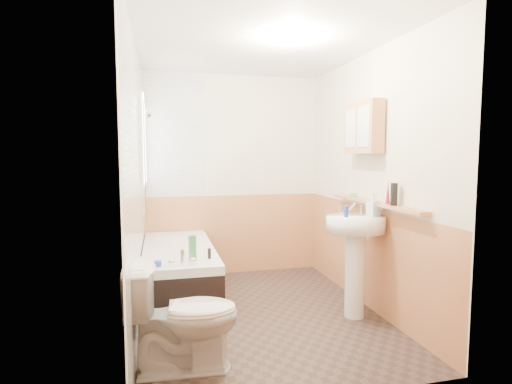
% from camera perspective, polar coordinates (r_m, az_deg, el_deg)
% --- Properties ---
extents(floor, '(2.80, 2.80, 0.00)m').
position_cam_1_polar(floor, '(3.97, 0.53, -16.95)').
color(floor, '#2E2320').
rests_on(floor, ground).
extents(ceiling, '(2.80, 2.80, 0.00)m').
position_cam_1_polar(ceiling, '(3.82, 0.56, 20.42)').
color(ceiling, white).
rests_on(ceiling, ground).
extents(wall_back, '(2.20, 0.02, 2.50)m').
position_cam_1_polar(wall_back, '(5.07, -3.34, 2.37)').
color(wall_back, beige).
rests_on(wall_back, ground).
extents(wall_front, '(2.20, 0.02, 2.50)m').
position_cam_1_polar(wall_front, '(2.35, 8.94, -0.89)').
color(wall_front, beige).
rests_on(wall_front, ground).
extents(wall_left, '(0.02, 2.80, 2.50)m').
position_cam_1_polar(wall_left, '(3.58, -16.93, 1.01)').
color(wall_left, beige).
rests_on(wall_left, ground).
extents(wall_right, '(0.02, 2.80, 2.50)m').
position_cam_1_polar(wall_right, '(4.10, 15.76, 1.53)').
color(wall_right, beige).
rests_on(wall_right, ground).
extents(wainscot_right, '(0.01, 2.80, 1.00)m').
position_cam_1_polar(wainscot_right, '(4.20, 15.25, -8.72)').
color(wainscot_right, tan).
rests_on(wainscot_right, wall_right).
extents(wainscot_front, '(2.20, 0.01, 1.00)m').
position_cam_1_polar(wainscot_front, '(2.56, 8.50, -17.78)').
color(wainscot_front, tan).
rests_on(wainscot_front, wall_front).
extents(wainscot_back, '(2.20, 0.01, 1.00)m').
position_cam_1_polar(wainscot_back, '(5.14, -3.26, -6.03)').
color(wainscot_back, tan).
rests_on(wainscot_back, wall_back).
extents(tile_cladding_left, '(0.01, 2.80, 2.50)m').
position_cam_1_polar(tile_cladding_left, '(3.58, -16.58, 1.02)').
color(tile_cladding_left, white).
rests_on(tile_cladding_left, wall_left).
extents(tile_return_back, '(0.75, 0.01, 1.50)m').
position_cam_1_polar(tile_return_back, '(4.97, -11.67, 7.99)').
color(tile_return_back, white).
rests_on(tile_return_back, wall_back).
extents(window, '(0.03, 0.79, 0.99)m').
position_cam_1_polar(window, '(4.53, -15.76, 6.92)').
color(window, white).
rests_on(window, wall_left).
extents(bathtub, '(0.70, 1.69, 0.71)m').
position_cam_1_polar(bathtub, '(4.27, -10.98, -11.22)').
color(bathtub, black).
rests_on(bathtub, floor).
extents(shower_riser, '(0.11, 0.08, 1.23)m').
position_cam_1_polar(shower_riser, '(4.21, -15.57, 6.54)').
color(shower_riser, silver).
rests_on(shower_riser, wall_left).
extents(toilet, '(0.80, 0.48, 0.76)m').
position_cam_1_polar(toilet, '(2.95, -10.35, -17.10)').
color(toilet, white).
rests_on(toilet, floor).
extents(sink, '(0.56, 0.45, 1.07)m').
position_cam_1_polar(sink, '(3.81, 14.02, -7.37)').
color(sink, white).
rests_on(sink, floor).
extents(pine_shelf, '(0.10, 1.50, 0.03)m').
position_cam_1_polar(pine_shelf, '(3.89, 16.45, -1.49)').
color(pine_shelf, tan).
rests_on(pine_shelf, wall_right).
extents(medicine_cabinet, '(0.14, 0.55, 0.49)m').
position_cam_1_polar(medicine_cabinet, '(4.02, 15.05, 8.85)').
color(medicine_cabinet, tan).
rests_on(medicine_cabinet, wall_right).
extents(foam_can, '(0.06, 0.06, 0.19)m').
position_cam_1_polar(foam_can, '(3.60, 19.11, -0.30)').
color(foam_can, black).
rests_on(foam_can, pine_shelf).
extents(green_bottle, '(0.04, 0.04, 0.20)m').
position_cam_1_polar(green_bottle, '(3.67, 18.33, -0.10)').
color(green_bottle, maroon).
rests_on(green_bottle, pine_shelf).
extents(black_jar, '(0.08, 0.08, 0.04)m').
position_cam_1_polar(black_jar, '(4.24, 13.72, -0.40)').
color(black_jar, '#59C647').
rests_on(black_jar, pine_shelf).
extents(soap_bottle, '(0.14, 0.22, 0.10)m').
position_cam_1_polar(soap_bottle, '(3.78, 16.40, -2.59)').
color(soap_bottle, silver).
rests_on(soap_bottle, sink).
extents(clear_bottle, '(0.05, 0.05, 0.10)m').
position_cam_1_polar(clear_bottle, '(3.65, 12.77, -2.74)').
color(clear_bottle, '#19339E').
rests_on(clear_bottle, sink).
extents(blue_gel, '(0.07, 0.05, 0.23)m').
position_cam_1_polar(blue_gel, '(3.59, -9.08, -7.94)').
color(blue_gel, '#388447').
rests_on(blue_gel, bathtub).
extents(cream_jar, '(0.09, 0.09, 0.04)m').
position_cam_1_polar(cream_jar, '(3.51, -13.91, -9.91)').
color(cream_jar, '#19339E').
rests_on(cream_jar, bathtub).
extents(orange_bottle, '(0.03, 0.03, 0.09)m').
position_cam_1_polar(orange_bottle, '(3.67, -6.68, -8.72)').
color(orange_bottle, black).
rests_on(orange_bottle, bathtub).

